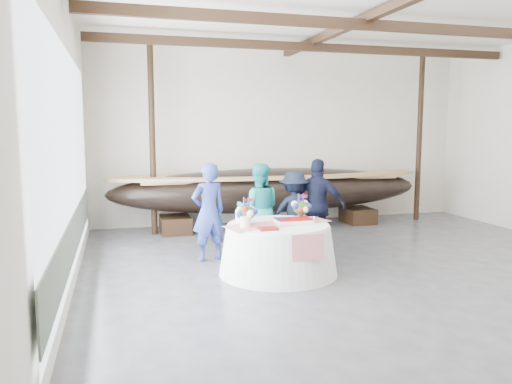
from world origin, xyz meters
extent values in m
cube|color=#3D3D42|center=(0.00, 0.00, 0.00)|extent=(10.00, 12.00, 0.01)
cube|color=silver|center=(0.00, 6.00, 2.25)|extent=(10.00, 0.02, 4.50)
cube|color=silver|center=(-5.00, 0.00, 2.25)|extent=(0.02, 12.00, 4.50)
cube|color=black|center=(0.00, 1.50, 4.25)|extent=(9.80, 0.12, 0.18)
cube|color=black|center=(0.00, 4.00, 4.25)|extent=(9.80, 0.12, 0.18)
cylinder|color=black|center=(-3.50, 5.10, 2.25)|extent=(0.14, 0.14, 4.50)
cylinder|color=black|center=(3.50, 5.10, 2.25)|extent=(0.14, 0.14, 4.50)
cube|color=silver|center=(-4.95, 1.00, 2.00)|extent=(0.02, 7.00, 3.20)
cube|color=#596654|center=(-4.94, 1.00, 0.90)|extent=(0.02, 7.00, 0.60)
cube|color=black|center=(-3.01, 5.10, 0.20)|extent=(0.69, 0.89, 0.40)
cube|color=black|center=(1.75, 5.10, 0.20)|extent=(0.69, 0.89, 0.40)
ellipsoid|color=black|center=(-0.63, 5.10, 0.94)|extent=(7.94, 1.59, 1.09)
cube|color=#9E7A4C|center=(-0.63, 5.10, 1.24)|extent=(6.35, 1.04, 0.06)
cone|color=white|center=(-1.70, 1.27, 0.42)|extent=(2.01, 2.01, 0.83)
cylinder|color=white|center=(-1.70, 1.27, 0.84)|extent=(1.71, 1.71, 0.04)
cube|color=red|center=(-1.70, 1.27, 0.86)|extent=(1.94, 1.01, 0.01)
cube|color=white|center=(-1.44, 1.25, 0.90)|extent=(0.60, 0.40, 0.07)
cylinder|color=white|center=(-2.31, 1.12, 0.95)|extent=(0.18, 0.18, 0.18)
cylinder|color=white|center=(-2.28, 1.59, 0.97)|extent=(0.18, 0.18, 0.22)
cube|color=maroon|center=(-2.01, 0.85, 0.88)|extent=(0.30, 0.24, 0.03)
cone|color=silver|center=(-1.08, 1.15, 0.92)|extent=(0.09, 0.09, 0.12)
imported|color=navy|center=(-2.68, 2.45, 0.92)|extent=(0.75, 0.58, 1.83)
imported|color=teal|center=(-1.65, 2.67, 0.90)|extent=(1.00, 0.86, 1.79)
imported|color=black|center=(-0.95, 2.56, 0.82)|extent=(1.13, 0.75, 1.64)
imported|color=black|center=(-0.49, 2.46, 0.94)|extent=(1.16, 1.01, 1.87)
camera|label=1|loc=(-4.29, -6.61, 2.47)|focal=35.00mm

